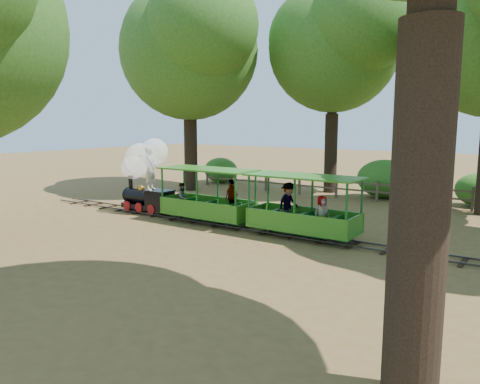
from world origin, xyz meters
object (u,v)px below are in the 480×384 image
Objects in this scene: locomotive at (144,170)px; carriage_rear at (301,212)px; carriage_front at (208,202)px; fence at (356,187)px.

locomotive reaches higher than carriage_rear.
carriage_rear is at bearing 0.19° from carriage_front.
carriage_rear is 0.20× the size of fence.
locomotive is 0.84× the size of carriage_front.
carriage_front is at bearing -179.81° from carriage_rear.
fence is (2.54, 7.98, -0.20)m from carriage_front.
carriage_front is 3.75m from carriage_rear.
locomotive reaches higher than carriage_front.
carriage_rear is 8.06m from fence.
locomotive is at bearing 179.79° from carriage_rear.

